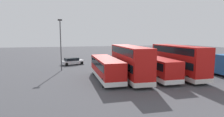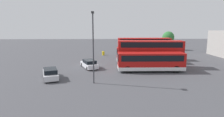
% 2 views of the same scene
% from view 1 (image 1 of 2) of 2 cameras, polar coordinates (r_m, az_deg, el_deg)
% --- Properties ---
extents(ground_plane, '(140.00, 140.00, 0.00)m').
position_cam_1_polar(ground_plane, '(35.75, 2.51, -2.43)').
color(ground_plane, '#47474C').
extents(bus_double_decker_near_end, '(2.73, 10.89, 4.55)m').
position_cam_1_polar(bus_double_decker_near_end, '(27.85, 19.92, -0.47)').
color(bus_double_decker_near_end, '#B71411').
rests_on(bus_double_decker_near_end, ground).
extents(bus_single_deck_second, '(2.83, 10.81, 2.95)m').
position_cam_1_polar(bus_single_deck_second, '(26.52, 12.91, -2.39)').
color(bus_single_deck_second, '#B71411').
rests_on(bus_single_deck_second, ground).
extents(bus_double_decker_third, '(3.05, 11.08, 4.55)m').
position_cam_1_polar(bus_double_decker_third, '(24.80, 5.57, -0.96)').
color(bus_double_decker_third, '#B71411').
rests_on(bus_double_decker_third, ground).
extents(bus_single_deck_fourth, '(2.70, 10.25, 2.95)m').
position_cam_1_polar(bus_single_deck_fourth, '(24.58, -1.87, -2.96)').
color(bus_single_deck_fourth, '#B71411').
rests_on(bus_single_deck_fourth, ground).
extents(car_hatchback_silver, '(4.80, 3.20, 1.43)m').
position_cam_1_polar(car_hatchback_silver, '(38.34, -12.33, -0.88)').
color(car_hatchback_silver, silver).
rests_on(car_hatchback_silver, ground).
extents(car_small_green, '(4.85, 3.41, 1.43)m').
position_cam_1_polar(car_small_green, '(34.70, -1.31, -1.54)').
color(car_small_green, silver).
rests_on(car_small_green, ground).
extents(lamp_post_tall, '(0.70, 0.30, 8.68)m').
position_cam_1_polar(lamp_post_tall, '(32.02, -15.84, 5.25)').
color(lamp_post_tall, '#38383D').
rests_on(lamp_post_tall, ground).
extents(waste_bin_yellow, '(0.60, 0.60, 0.95)m').
position_cam_1_polar(waste_bin_yellow, '(38.65, 20.15, -1.43)').
color(waste_bin_yellow, yellow).
rests_on(waste_bin_yellow, ground).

